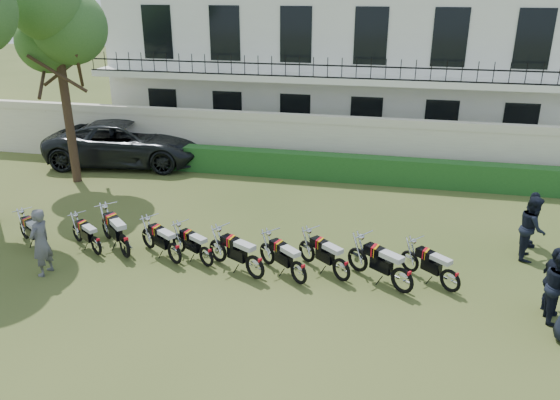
{
  "coord_description": "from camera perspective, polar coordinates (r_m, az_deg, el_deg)",
  "views": [
    {
      "loc": [
        2.71,
        -12.56,
        6.99
      ],
      "look_at": [
        -0.51,
        2.34,
        0.96
      ],
      "focal_mm": 35.0,
      "sensor_mm": 36.0,
      "label": 1
    }
  ],
  "objects": [
    {
      "name": "building",
      "position": [
        26.85,
        6.5,
        14.46
      ],
      "size": [
        20.4,
        9.6,
        7.4
      ],
      "color": "white",
      "rests_on": "ground"
    },
    {
      "name": "motorcycle_0",
      "position": [
        16.52,
        -23.83,
        -3.69
      ],
      "size": [
        1.52,
        1.1,
        0.98
      ],
      "rotation": [
        0.0,
        0.0,
        0.96
      ],
      "color": "black",
      "rests_on": "ground"
    },
    {
      "name": "tree_west_near",
      "position": [
        21.1,
        -22.45,
        17.09
      ],
      "size": [
        3.4,
        3.2,
        7.9
      ],
      "color": "#473323",
      "rests_on": "ground"
    },
    {
      "name": "motorcycle_2",
      "position": [
        15.4,
        -15.98,
        -4.08
      ],
      "size": [
        1.62,
        1.51,
        1.15
      ],
      "rotation": [
        0.0,
        0.0,
        0.82
      ],
      "color": "black",
      "rests_on": "ground"
    },
    {
      "name": "ground",
      "position": [
        14.63,
        0.01,
        -6.95
      ],
      "size": [
        100.0,
        100.0,
        0.0
      ],
      "primitive_type": "plane",
      "color": "#38481D",
      "rests_on": "ground"
    },
    {
      "name": "motorcycle_7",
      "position": [
        13.79,
        6.45,
        -6.71
      ],
      "size": [
        1.54,
        1.28,
        1.05
      ],
      "rotation": [
        0.0,
        0.0,
        0.89
      ],
      "color": "black",
      "rests_on": "ground"
    },
    {
      "name": "motorcycle_5",
      "position": [
        13.8,
        -2.64,
        -6.45
      ],
      "size": [
        1.81,
        1.08,
        1.1
      ],
      "rotation": [
        0.0,
        0.0,
        1.06
      ],
      "color": "black",
      "rests_on": "ground"
    },
    {
      "name": "inspector",
      "position": [
        15.14,
        -23.73,
        -4.07
      ],
      "size": [
        0.48,
        0.69,
        1.8
      ],
      "primitive_type": "imported",
      "rotation": [
        0.0,
        0.0,
        -1.64
      ],
      "color": "slate",
      "rests_on": "ground"
    },
    {
      "name": "motorcycle_9",
      "position": [
        13.89,
        17.43,
        -7.53
      ],
      "size": [
        1.46,
        1.26,
        1.0
      ],
      "rotation": [
        0.0,
        0.0,
        0.87
      ],
      "color": "black",
      "rests_on": "ground"
    },
    {
      "name": "suv",
      "position": [
        23.53,
        -15.65,
        5.79
      ],
      "size": [
        6.78,
        3.8,
        1.79
      ],
      "primitive_type": "imported",
      "rotation": [
        0.0,
        0.0,
        1.7
      ],
      "color": "black",
      "rests_on": "ground"
    },
    {
      "name": "perimeter_wall",
      "position": [
        21.54,
        4.52,
        5.86
      ],
      "size": [
        30.0,
        0.35,
        2.3
      ],
      "color": "beige",
      "rests_on": "ground"
    },
    {
      "name": "officer_2",
      "position": [
        13.75,
        26.63,
        -7.58
      ],
      "size": [
        0.51,
        1.0,
        1.63
      ],
      "primitive_type": "imported",
      "rotation": [
        0.0,
        0.0,
        1.69
      ],
      "color": "black",
      "rests_on": "ground"
    },
    {
      "name": "officer_5",
      "position": [
        16.95,
        24.77,
        -1.86
      ],
      "size": [
        0.44,
        0.97,
        1.63
      ],
      "primitive_type": "imported",
      "rotation": [
        0.0,
        0.0,
        1.61
      ],
      "color": "black",
      "rests_on": "ground"
    },
    {
      "name": "hedge",
      "position": [
        20.87,
        6.89,
        3.33
      ],
      "size": [
        18.0,
        0.6,
        1.0
      ],
      "primitive_type": "cube",
      "color": "#1B4819",
      "rests_on": "ground"
    },
    {
      "name": "officer_4",
      "position": [
        16.18,
        24.85,
        -2.65
      ],
      "size": [
        0.8,
        0.96,
        1.79
      ],
      "primitive_type": "imported",
      "rotation": [
        0.0,
        0.0,
        1.42
      ],
      "color": "black",
      "rests_on": "ground"
    },
    {
      "name": "motorcycle_8",
      "position": [
        13.51,
        12.71,
        -7.6
      ],
      "size": [
        1.72,
        1.32,
        1.13
      ],
      "rotation": [
        0.0,
        0.0,
        0.93
      ],
      "color": "black",
      "rests_on": "ground"
    },
    {
      "name": "motorcycle_1",
      "position": [
        15.83,
        -18.7,
        -4.1
      ],
      "size": [
        1.47,
        1.03,
        0.94
      ],
      "rotation": [
        0.0,
        0.0,
        0.98
      ],
      "color": "black",
      "rests_on": "ground"
    },
    {
      "name": "officer_1",
      "position": [
        13.55,
        27.16,
        -8.07
      ],
      "size": [
        0.64,
        0.82,
        1.66
      ],
      "primitive_type": "imported",
      "rotation": [
        0.0,
        0.0,
        1.55
      ],
      "color": "black",
      "rests_on": "ground"
    },
    {
      "name": "motorcycle_4",
      "position": [
        14.52,
        -7.73,
        -5.4
      ],
      "size": [
        1.55,
        1.0,
        0.96
      ],
      "rotation": [
        0.0,
        0.0,
        1.02
      ],
      "color": "black",
      "rests_on": "ground"
    },
    {
      "name": "motorcycle_3",
      "position": [
        14.78,
        -10.99,
        -4.97
      ],
      "size": [
        1.63,
        1.12,
        1.03
      ],
      "rotation": [
        0.0,
        0.0,
        0.99
      ],
      "color": "black",
      "rests_on": "ground"
    },
    {
      "name": "motorcycle_6",
      "position": [
        13.59,
        1.98,
        -7.04
      ],
      "size": [
        1.53,
        1.29,
        1.04
      ],
      "rotation": [
        0.0,
        0.0,
        0.88
      ],
      "color": "black",
      "rests_on": "ground"
    }
  ]
}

